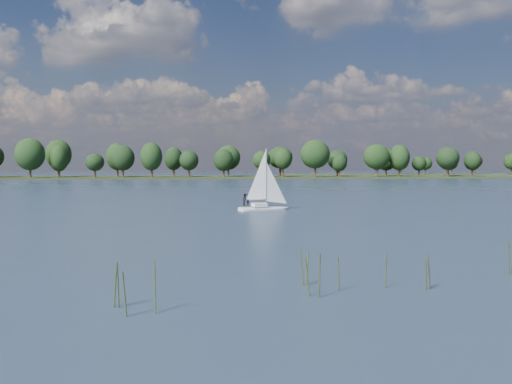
# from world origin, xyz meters

# --- Properties ---
(ground) EXTENTS (700.00, 700.00, 0.00)m
(ground) POSITION_xyz_m (0.00, 100.00, 0.00)
(ground) COLOR #233342
(ground) RESTS_ON ground
(far_shore) EXTENTS (660.00, 40.00, 1.50)m
(far_shore) POSITION_xyz_m (0.00, 212.00, 0.00)
(far_shore) COLOR black
(far_shore) RESTS_ON ground
(far_shore_back) EXTENTS (220.00, 30.00, 1.40)m
(far_shore_back) POSITION_xyz_m (160.00, 260.00, 0.00)
(far_shore_back) COLOR black
(far_shore_back) RESTS_ON ground
(sailboat) EXTENTS (6.46, 3.92, 8.24)m
(sailboat) POSITION_xyz_m (7.50, 36.95, 2.30)
(sailboat) COLOR silver
(sailboat) RESTS_ON ground
(treeline) EXTENTS (563.21, 73.82, 17.75)m
(treeline) POSITION_xyz_m (-22.76, 207.44, 8.05)
(treeline) COLOR black
(treeline) RESTS_ON ground
(reeds) EXTENTS (59.84, 12.90, 2.17)m
(reeds) POSITION_xyz_m (-0.54, -9.80, 0.87)
(reeds) COLOR #283316
(reeds) RESTS_ON ground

